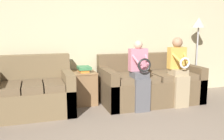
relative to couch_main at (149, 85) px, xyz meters
name	(u,v)px	position (x,y,z in m)	size (l,w,h in m)	color
wall_back	(105,37)	(-0.75, 0.57, 0.94)	(7.77, 0.06, 2.55)	beige
couch_main	(149,85)	(0.00, 0.00, 0.00)	(1.93, 0.97, 0.93)	brown
couch_side	(33,93)	(-2.21, -0.01, 0.01)	(1.34, 0.90, 0.98)	brown
child_left_seated	(140,73)	(-0.39, -0.41, 0.34)	(0.33, 0.37, 1.24)	#56565B
child_right_seated	(179,69)	(0.39, -0.40, 0.37)	(0.34, 0.39, 1.28)	tan
side_shelf	(85,87)	(-1.25, 0.26, -0.02)	(0.43, 0.52, 0.62)	olive
book_stack	(84,69)	(-1.26, 0.26, 0.34)	(0.24, 0.32, 0.10)	orange
floor_lamp	(198,33)	(1.24, 0.23, 1.01)	(0.27, 0.27, 1.66)	#2D2B28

